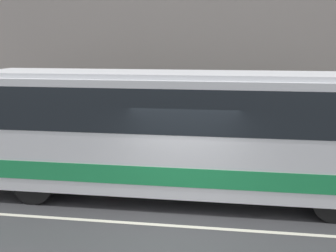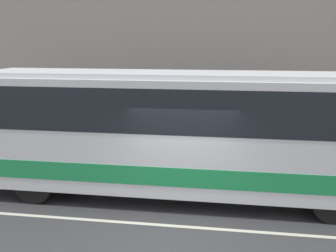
# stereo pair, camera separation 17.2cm
# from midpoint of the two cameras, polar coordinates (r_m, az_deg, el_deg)

# --- Properties ---
(ground_plane) EXTENTS (60.00, 60.00, 0.00)m
(ground_plane) POSITION_cam_midpoint_polar(r_m,az_deg,el_deg) (10.48, 0.89, -12.13)
(ground_plane) COLOR #38383A
(sidewalk) EXTENTS (60.00, 2.85, 0.13)m
(sidewalk) POSITION_cam_midpoint_polar(r_m,az_deg,el_deg) (15.58, 3.97, -4.32)
(sidewalk) COLOR #A09E99
(sidewalk) RESTS_ON ground_plane
(building_facade) EXTENTS (60.00, 0.35, 9.34)m
(building_facade) POSITION_cam_midpoint_polar(r_m,az_deg,el_deg) (16.64, 4.73, 12.04)
(building_facade) COLOR gray
(building_facade) RESTS_ON ground_plane
(lane_stripe) EXTENTS (54.00, 0.14, 0.01)m
(lane_stripe) POSITION_cam_midpoint_polar(r_m,az_deg,el_deg) (10.48, 0.89, -12.11)
(lane_stripe) COLOR beige
(lane_stripe) RESTS_ON ground_plane
(transit_bus) EXTENTS (11.18, 2.48, 3.24)m
(transit_bus) POSITION_cam_midpoint_polar(r_m,az_deg,el_deg) (11.88, -0.47, -0.23)
(transit_bus) COLOR silver
(transit_bus) RESTS_ON ground_plane
(pedestrian_waiting) EXTENTS (0.36, 0.36, 1.57)m
(pedestrian_waiting) POSITION_cam_midpoint_polar(r_m,az_deg,el_deg) (15.66, -7.24, -1.35)
(pedestrian_waiting) COLOR maroon
(pedestrian_waiting) RESTS_ON sidewalk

